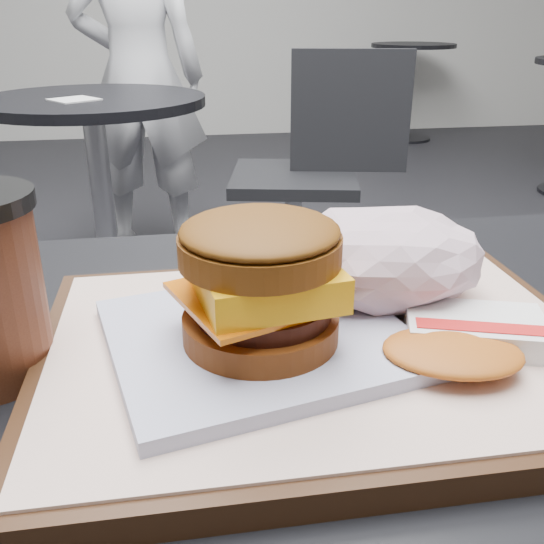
{
  "coord_description": "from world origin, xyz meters",
  "views": [
    {
      "loc": [
        -0.1,
        -0.33,
        1.0
      ],
      "look_at": [
        -0.05,
        0.03,
        0.83
      ],
      "focal_mm": 40.0,
      "sensor_mm": 36.0,
      "label": 1
    }
  ],
  "objects_px": {
    "serving_tray": "(320,350)",
    "patron": "(139,76)",
    "hash_brown": "(465,339)",
    "neighbor_chair": "(313,163)",
    "breakfast_sandwich": "(260,295)",
    "neighbor_table": "(98,161)",
    "crumpled_wrapper": "(382,257)"
  },
  "relations": [
    {
      "from": "breakfast_sandwich",
      "to": "neighbor_chair",
      "type": "distance_m",
      "value": 1.74
    },
    {
      "from": "breakfast_sandwich",
      "to": "neighbor_chair",
      "type": "height_order",
      "value": "breakfast_sandwich"
    },
    {
      "from": "crumpled_wrapper",
      "to": "neighbor_table",
      "type": "xyz_separation_m",
      "value": [
        -0.39,
        1.58,
        -0.27
      ]
    },
    {
      "from": "breakfast_sandwich",
      "to": "crumpled_wrapper",
      "type": "height_order",
      "value": "breakfast_sandwich"
    },
    {
      "from": "serving_tray",
      "to": "crumpled_wrapper",
      "type": "xyz_separation_m",
      "value": [
        0.06,
        0.05,
        0.04
      ]
    },
    {
      "from": "neighbor_table",
      "to": "hash_brown",
      "type": "bearing_deg",
      "value": -75.77
    },
    {
      "from": "serving_tray",
      "to": "hash_brown",
      "type": "xyz_separation_m",
      "value": [
        0.09,
        -0.03,
        0.02
      ]
    },
    {
      "from": "neighbor_chair",
      "to": "breakfast_sandwich",
      "type": "bearing_deg",
      "value": -104.14
    },
    {
      "from": "hash_brown",
      "to": "patron",
      "type": "xyz_separation_m",
      "value": [
        -0.31,
        2.36,
        -0.06
      ]
    },
    {
      "from": "neighbor_table",
      "to": "patron",
      "type": "bearing_deg",
      "value": 80.36
    },
    {
      "from": "neighbor_chair",
      "to": "hash_brown",
      "type": "bearing_deg",
      "value": -99.71
    },
    {
      "from": "breakfast_sandwich",
      "to": "patron",
      "type": "bearing_deg",
      "value": 94.32
    },
    {
      "from": "breakfast_sandwich",
      "to": "crumpled_wrapper",
      "type": "bearing_deg",
      "value": 30.88
    },
    {
      "from": "hash_brown",
      "to": "crumpled_wrapper",
      "type": "relative_size",
      "value": 0.84
    },
    {
      "from": "serving_tray",
      "to": "hash_brown",
      "type": "relative_size",
      "value": 2.91
    },
    {
      "from": "breakfast_sandwich",
      "to": "neighbor_chair",
      "type": "relative_size",
      "value": 0.25
    },
    {
      "from": "neighbor_chair",
      "to": "patron",
      "type": "relative_size",
      "value": 0.59
    },
    {
      "from": "breakfast_sandwich",
      "to": "neighbor_table",
      "type": "distance_m",
      "value": 1.69
    },
    {
      "from": "breakfast_sandwich",
      "to": "crumpled_wrapper",
      "type": "relative_size",
      "value": 1.43
    },
    {
      "from": "hash_brown",
      "to": "patron",
      "type": "distance_m",
      "value": 2.38
    },
    {
      "from": "hash_brown",
      "to": "neighbor_chair",
      "type": "xyz_separation_m",
      "value": [
        0.29,
        1.69,
        -0.29
      ]
    },
    {
      "from": "serving_tray",
      "to": "neighbor_chair",
      "type": "bearing_deg",
      "value": 77.19
    },
    {
      "from": "serving_tray",
      "to": "breakfast_sandwich",
      "type": "distance_m",
      "value": 0.07
    },
    {
      "from": "neighbor_chair",
      "to": "patron",
      "type": "xyz_separation_m",
      "value": [
        -0.59,
        0.67,
        0.23
      ]
    },
    {
      "from": "serving_tray",
      "to": "patron",
      "type": "bearing_deg",
      "value": 95.38
    },
    {
      "from": "hash_brown",
      "to": "crumpled_wrapper",
      "type": "xyz_separation_m",
      "value": [
        -0.03,
        0.09,
        0.02
      ]
    },
    {
      "from": "serving_tray",
      "to": "breakfast_sandwich",
      "type": "bearing_deg",
      "value": -168.2
    },
    {
      "from": "hash_brown",
      "to": "patron",
      "type": "bearing_deg",
      "value": 97.39
    },
    {
      "from": "breakfast_sandwich",
      "to": "hash_brown",
      "type": "height_order",
      "value": "breakfast_sandwich"
    },
    {
      "from": "neighbor_table",
      "to": "patron",
      "type": "height_order",
      "value": "patron"
    },
    {
      "from": "neighbor_table",
      "to": "patron",
      "type": "distance_m",
      "value": 0.73
    },
    {
      "from": "crumpled_wrapper",
      "to": "patron",
      "type": "relative_size",
      "value": 0.11
    }
  ]
}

